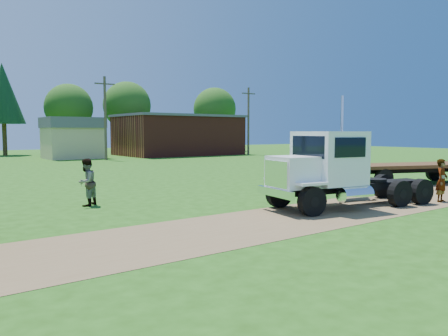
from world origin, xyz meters
TOP-DOWN VIEW (x-y plane):
  - ground at (0.00, 0.00)m, footprint 140.00×140.00m
  - dirt_track at (0.00, 0.00)m, footprint 120.00×4.20m
  - white_semi_tractor at (1.93, 0.57)m, footprint 7.67×3.60m
  - orange_pickup at (7.63, 6.84)m, footprint 5.33×3.31m
  - flatbed_trailer at (12.17, 3.21)m, footprint 8.65×5.27m
  - spectator_a at (7.03, -1.26)m, footprint 0.75×0.57m
  - spectator_b at (-5.72, 6.83)m, footprint 1.20×1.17m
  - brick_building at (18.00, 40.00)m, footprint 15.40×10.40m
  - tan_shed at (4.00, 40.00)m, footprint 6.20×5.40m
  - utility_poles at (6.00, 35.00)m, footprint 42.20×0.28m
  - tree_row at (1.70, 49.19)m, footprint 58.76×12.17m

SIDE VIEW (x-z plane):
  - ground at x=0.00m, z-range 0.00..0.00m
  - dirt_track at x=0.00m, z-range 0.00..0.01m
  - orange_pickup at x=7.63m, z-range 0.00..1.38m
  - flatbed_trailer at x=12.17m, z-range -0.15..1.98m
  - spectator_a at x=7.03m, z-range 0.00..1.87m
  - spectator_b at x=-5.72m, z-range 0.00..1.95m
  - white_semi_tractor at x=1.93m, z-range -0.72..3.81m
  - tan_shed at x=4.00m, z-range 0.07..4.77m
  - brick_building at x=18.00m, z-range 0.01..5.31m
  - utility_poles at x=6.00m, z-range 0.21..9.21m
  - tree_row at x=1.70m, z-range 1.17..13.06m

